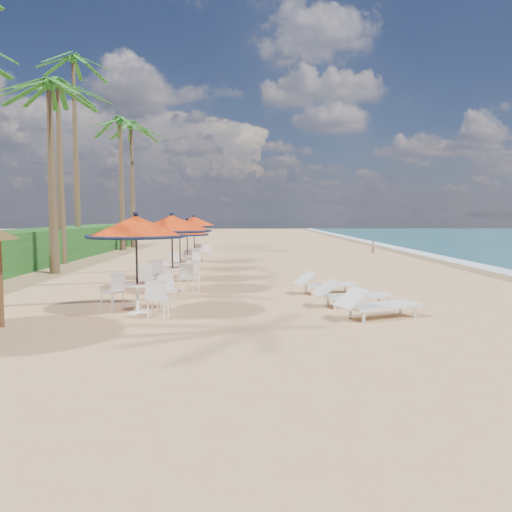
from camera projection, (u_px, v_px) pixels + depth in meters
The scene contains 18 objects.
ground at pixel (337, 312), 13.19m from camera, with size 160.00×160.00×0.00m, color tan.
foam_strip at pixel (495, 270), 23.34m from camera, with size 1.20×140.00×0.04m, color white.
wetsand_band at pixel (476, 270), 23.33m from camera, with size 1.40×140.00×0.02m, color olive.
scrub_hedge at pixel (14, 250), 23.80m from camera, with size 3.00×40.00×1.80m, color #194716.
station_0 at pixel (138, 239), 12.90m from camera, with size 2.56×2.56×2.67m.
station_1 at pixel (170, 233), 16.81m from camera, with size 2.57×2.57×2.68m.
station_2 at pixel (180, 234), 19.52m from camera, with size 2.28×2.28×2.37m.
station_3 at pixel (187, 232), 23.15m from camera, with size 2.33×2.41×2.43m.
station_4 at pixel (195, 226), 26.98m from camera, with size 2.48×2.48×2.59m.
lounger_near at pixel (375, 304), 12.35m from camera, with size 2.31×1.48×0.79m.
lounger_mid at pixel (350, 294), 13.93m from camera, with size 2.25×1.03×0.78m.
lounger_far at pixel (323, 283), 16.30m from camera, with size 2.14×1.19×0.73m.
palm_3 at pixel (49, 96), 21.34m from camera, with size 5.00×5.00×8.40m.
palm_4 at pixel (58, 95), 25.54m from camera, with size 5.00×5.00×9.53m.
palm_5 at pixel (73, 71), 31.29m from camera, with size 5.00×5.00×12.60m.
palm_6 at pixel (120, 129), 35.82m from camera, with size 5.00×5.00×9.54m.
palm_7 at pixel (131, 133), 38.81m from camera, with size 5.00×5.00×9.73m.
person at pixel (373, 247), 32.56m from camera, with size 0.33×0.22×0.92m, color #915E4A.
Camera 1 is at (-2.41, -12.97, 2.57)m, focal length 35.00 mm.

